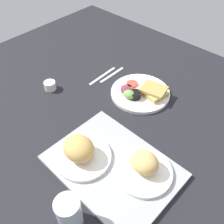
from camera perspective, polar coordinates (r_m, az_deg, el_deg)
name	(u,v)px	position (r cm, az deg, el deg)	size (l,w,h in cm)	color
ground_plane	(120,120)	(109.61, 1.83, -1.72)	(190.00, 150.00, 3.00)	black
serving_tray	(113,166)	(92.13, 0.13, -12.24)	(45.00, 33.00, 1.60)	#9EA0A3
bread_plate_near	(144,167)	(88.33, 7.29, -12.23)	(19.96, 19.96, 8.34)	white
bread_plate_far	(80,151)	(90.91, -7.21, -8.89)	(20.63, 20.63, 9.59)	white
plate_with_salad	(141,92)	(118.54, 6.59, 4.45)	(27.78, 27.78, 5.40)	white
drinking_glass	(69,213)	(79.21, -9.71, -21.71)	(7.53, 7.53, 12.56)	silver
espresso_cup	(50,86)	(124.88, -13.91, 5.87)	(5.60, 5.60, 4.00)	silver
fork	(112,75)	(131.05, 0.01, 8.48)	(17.00, 1.40, 0.50)	#B7B7BC
knife	(102,76)	(130.41, -2.17, 8.24)	(19.00, 1.40, 0.50)	#B7B7BC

